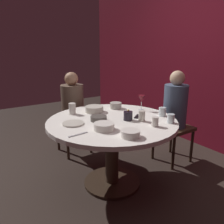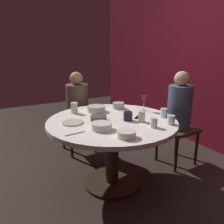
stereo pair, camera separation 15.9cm
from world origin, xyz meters
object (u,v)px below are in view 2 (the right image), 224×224
Objects in this scene: seated_diner_left at (77,103)px; bowl_small_white at (126,134)px; dinner_plate at (73,123)px; bowl_serving_large at (99,118)px; candle_holder at (128,116)px; cup_by_left_diner at (142,117)px; dining_table at (112,134)px; bowl_salad_center at (96,109)px; cup_far_edge at (164,113)px; wine_glass at (144,100)px; cell_phone at (140,117)px; cup_by_right_diner at (154,123)px; bowl_rice_portion at (102,126)px; cup_center_front at (74,108)px; bowl_sauce_side at (118,106)px; cup_near_candle at (171,120)px; seated_diner_back at (179,109)px.

bowl_small_white is at bearing -5.25° from seated_diner_left.
dinner_plate is 0.26m from bowl_serving_large.
cup_by_left_diner is (0.10, 0.09, 0.01)m from candle_holder.
cup_by_left_diner is (0.20, 0.22, 0.21)m from dining_table.
dinner_plate is 1.32× the size of bowl_small_white.
bowl_salad_center reaches higher than dinner_plate.
bowl_serving_large is at bearing -110.09° from cup_far_edge.
bowl_serving_large is at bearing -84.05° from wine_glass.
cup_by_right_diner is at bearing -49.12° from cell_phone.
cup_far_edge is at bearing 27.80° from cell_phone.
cup_far_edge is at bearing 69.91° from bowl_serving_large.
cup_by_left_diner is at bearing 179.07° from cup_by_right_diner.
wine_glass reaches higher than bowl_salad_center.
bowl_rice_portion is (0.10, -0.34, -0.01)m from candle_holder.
bowl_rice_portion is at bearing -20.34° from bowl_serving_large.
bowl_serving_large is at bearing -120.41° from candle_holder.
bowl_rice_portion reaches higher than bowl_small_white.
bowl_rice_portion is (0.12, -0.50, 0.03)m from cell_phone.
candle_holder is at bearing 6.78° from seated_diner_left.
dining_table is 0.51m from bowl_small_white.
dining_table is 6.43× the size of bowl_salad_center.
bowl_sauce_side is at bearing 82.55° from cup_center_front.
wine_glass is 1.47× the size of cup_center_front.
cup_near_candle is at bearing 44.45° from cup_by_left_diner.
dinner_plate is 0.67m from cup_by_left_diner.
seated_diner_back reaches higher than dining_table.
cup_center_front reaches higher than bowl_serving_large.
cup_near_candle reaches higher than bowl_small_white.
cup_far_edge reaches higher than bowl_serving_large.
cup_by_left_diner is at bearing -135.55° from cup_near_candle.
bowl_serving_large is at bearing 159.66° from bowl_rice_portion.
cup_near_candle is at bearing 86.53° from cup_by_right_diner.
dining_table is 0.36m from cup_by_left_diner.
dining_table is 0.48m from cup_by_right_diner.
cup_center_front is at bearing -128.24° from cup_far_edge.
candle_holder is 0.30m from cup_by_right_diner.
seated_diner_left reaches higher than bowl_serving_large.
candle_holder reaches higher than cell_phone.
cup_far_edge is (0.23, 0.64, 0.02)m from bowl_serving_large.
bowl_serving_large is at bearing -129.47° from cup_near_candle.
cup_center_front is (0.54, -0.24, 0.09)m from seated_diner_left.
bowl_salad_center is 0.76m from cup_by_right_diner.
seated_diner_back is 6.60× the size of wine_glass.
bowl_serving_large is at bearing -54.41° from bowl_sauce_side.
dinner_plate reaches higher than dining_table.
candle_holder is 0.54m from dinner_plate.
candle_holder is 1.28× the size of cup_near_candle.
candle_holder reaches higher than cup_by_left_diner.
cup_near_candle reaches higher than dining_table.
cell_phone is 0.51m from bowl_salad_center.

